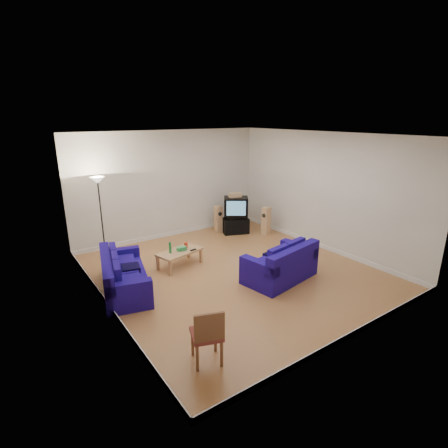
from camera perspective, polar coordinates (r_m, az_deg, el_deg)
room at (r=7.95m, az=1.64°, el=2.34°), size 6.01×6.51×3.21m
sofa_three_seat at (r=7.83m, az=-16.32°, el=-8.42°), size 1.34×2.19×0.79m
sofa_loveseat at (r=8.08m, az=9.41°, el=-6.85°), size 1.84×1.22×0.85m
coffee_table at (r=8.71m, az=-7.25°, el=-4.70°), size 1.22×0.81×0.41m
bottle at (r=8.55m, az=-8.78°, el=-3.84°), size 0.06×0.06×0.27m
tissue_box at (r=8.69m, az=-6.94°, el=-4.03°), size 0.25×0.16×0.09m
red_canister at (r=8.85m, az=-6.24°, el=-3.46°), size 0.11×0.11×0.13m
remote at (r=8.69m, az=-5.04°, el=-4.22°), size 0.17×0.08×0.02m
tv_stand at (r=11.10m, az=1.93°, el=-0.27°), size 0.90×0.70×0.48m
av_receiver at (r=11.04m, az=1.76°, el=1.25°), size 0.56×0.49×0.11m
television at (r=10.94m, az=1.96°, el=2.93°), size 0.91×0.86×0.57m
centre_speaker at (r=10.87m, az=1.85°, el=4.76°), size 0.41×0.24×0.14m
speaker_left at (r=11.14m, az=-0.93°, el=0.82°), size 0.23×0.29×0.86m
speaker_right at (r=10.97m, az=6.87°, el=0.48°), size 0.31×0.27×0.88m
floor_lamp at (r=9.36m, az=-19.78°, el=5.01°), size 0.37×0.37×2.14m
dining_chair at (r=5.40m, az=-2.71°, el=-17.47°), size 0.57×0.57×0.94m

